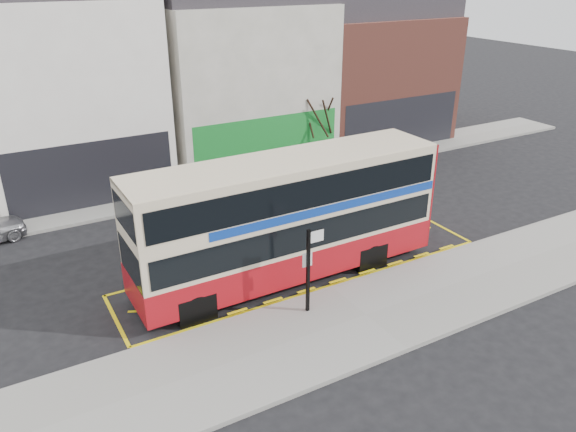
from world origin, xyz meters
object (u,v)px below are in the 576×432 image
car_white (353,163)px  street_tree_right (318,106)px  car_grey (199,195)px  double_decker_bus (288,217)px  bus_stop_post (310,262)px

car_white → street_tree_right: 3.68m
car_grey → street_tree_right: (7.99, 2.57, 2.70)m
double_decker_bus → car_grey: 7.50m
bus_stop_post → street_tree_right: street_tree_right is taller
double_decker_bus → car_grey: bearing=94.1°
bus_stop_post → street_tree_right: 14.81m
double_decker_bus → bus_stop_post: size_ratio=3.85×
street_tree_right → double_decker_bus: bearing=-127.0°
double_decker_bus → car_white: bearing=41.9°
car_white → street_tree_right: street_tree_right is taller
car_white → street_tree_right: size_ratio=1.02×
double_decker_bus → car_grey: size_ratio=2.71×
double_decker_bus → bus_stop_post: double_decker_bus is taller
double_decker_bus → car_grey: (-0.57, 7.29, -1.66)m
double_decker_bus → car_white: size_ratio=2.21×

